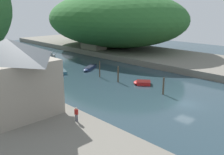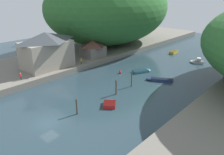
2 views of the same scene
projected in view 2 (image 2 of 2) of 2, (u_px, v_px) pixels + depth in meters
water_surface at (152, 74)px, 55.51m from camera, size 130.00×130.00×0.00m
left_bank at (85, 53)px, 71.68m from camera, size 22.00×120.00×1.47m
hillside_left at (110, 8)px, 76.38m from camera, size 35.13×49.19×25.15m
waterfront_building at (46, 50)px, 54.76m from camera, size 8.50×12.64×8.95m
boathouse_shed at (93, 48)px, 64.34m from camera, size 5.74×6.76×4.92m
boat_yellow_tender at (197, 61)px, 64.15m from camera, size 4.29×3.27×1.55m
boat_open_rowboat at (110, 103)px, 40.67m from camera, size 3.68×3.82×0.64m
boat_cabin_cruiser at (158, 80)px, 51.41m from camera, size 6.08×4.34×0.66m
boat_far_upstream at (174, 52)px, 74.71m from camera, size 2.07×5.20×0.72m
boat_red_skiff at (142, 71)px, 57.11m from camera, size 3.85×5.41×0.60m
mooring_post_nearest at (77, 107)px, 37.23m from camera, size 0.29×0.29×2.95m
mooring_post_middle at (116, 87)px, 44.34m from camera, size 0.29×0.29×3.18m
mooring_post_fourth at (131, 79)px, 47.94m from camera, size 0.23×0.23×3.42m
channel_buoy_near at (120, 72)px, 56.00m from camera, size 0.61×0.61×0.91m
person_on_quay at (21, 76)px, 47.92m from camera, size 0.35×0.44×1.69m
person_by_boathouse at (81, 61)px, 58.18m from camera, size 0.33×0.43×1.69m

